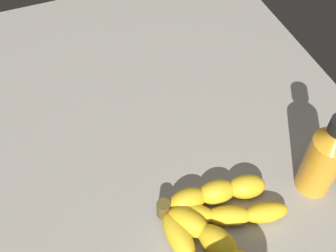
# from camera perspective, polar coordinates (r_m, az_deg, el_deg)

# --- Properties ---
(ground_plane) EXTENTS (0.91, 0.67, 0.05)m
(ground_plane) POSITION_cam_1_polar(r_m,az_deg,el_deg) (0.73, 0.20, -2.10)
(ground_plane) COLOR gray
(banana_bunch) EXTENTS (0.23, 0.21, 0.04)m
(banana_bunch) POSITION_cam_1_polar(r_m,az_deg,el_deg) (0.60, 6.10, -14.35)
(banana_bunch) COLOR yellow
(banana_bunch) RESTS_ON ground_plane
(honey_bottle) EXTENTS (0.05, 0.05, 0.15)m
(honey_bottle) POSITION_cam_1_polar(r_m,az_deg,el_deg) (0.64, 20.64, -4.10)
(honey_bottle) COLOR orange
(honey_bottle) RESTS_ON ground_plane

